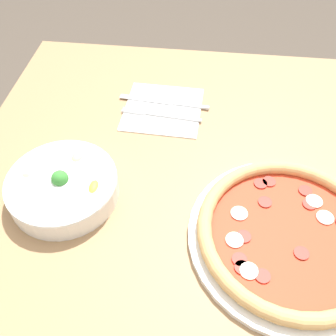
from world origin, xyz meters
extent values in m
plane|color=#4C4238|center=(0.00, 0.00, 0.00)|extent=(8.00, 8.00, 0.00)
cube|color=#99724C|center=(0.00, 0.00, 0.74)|extent=(1.09, 0.89, 0.03)
cylinder|color=olive|center=(0.47, -0.38, 0.36)|extent=(0.06, 0.06, 0.73)
cylinder|color=olive|center=(0.47, 0.38, 0.36)|extent=(0.06, 0.06, 0.73)
cylinder|color=white|center=(-0.06, -0.22, 0.77)|extent=(0.36, 0.36, 0.01)
torus|color=tan|center=(-0.06, -0.22, 0.78)|extent=(0.33, 0.33, 0.03)
cylinder|color=red|center=(-0.06, -0.22, 0.77)|extent=(0.29, 0.29, 0.01)
cylinder|color=maroon|center=(0.05, -0.17, 0.78)|extent=(0.03, 0.03, 0.00)
cylinder|color=maroon|center=(0.04, -0.25, 0.78)|extent=(0.03, 0.03, 0.00)
cylinder|color=maroon|center=(0.06, -0.19, 0.78)|extent=(0.03, 0.03, 0.00)
cylinder|color=maroon|center=(0.01, -0.26, 0.78)|extent=(0.03, 0.03, 0.00)
cylinder|color=maroon|center=(-0.07, -0.14, 0.78)|extent=(0.03, 0.03, 0.00)
cylinder|color=maroon|center=(-0.13, -0.13, 0.78)|extent=(0.03, 0.03, 0.00)
cylinder|color=maroon|center=(-0.14, -0.16, 0.78)|extent=(0.03, 0.03, 0.00)
cylinder|color=maroon|center=(-0.10, -0.23, 0.78)|extent=(0.03, 0.03, 0.00)
cylinder|color=maroon|center=(-0.12, -0.13, 0.78)|extent=(0.03, 0.03, 0.00)
cylinder|color=maroon|center=(0.01, -0.18, 0.78)|extent=(0.03, 0.03, 0.00)
ellipsoid|color=silver|center=(-0.08, -0.12, 0.78)|extent=(0.03, 0.03, 0.01)
ellipsoid|color=silver|center=(-0.03, -0.13, 0.78)|extent=(0.03, 0.03, 0.01)
ellipsoid|color=silver|center=(0.02, -0.27, 0.78)|extent=(0.03, 0.03, 0.01)
ellipsoid|color=silver|center=(-0.14, -0.14, 0.78)|extent=(0.03, 0.03, 0.01)
ellipsoid|color=silver|center=(-0.02, -0.28, 0.78)|extent=(0.03, 0.03, 0.01)
cylinder|color=white|center=(-0.01, 0.21, 0.78)|extent=(0.21, 0.21, 0.05)
torus|color=white|center=(-0.01, 0.21, 0.80)|extent=(0.21, 0.21, 0.01)
ellipsoid|color=tan|center=(-0.08, 0.16, 0.80)|extent=(0.04, 0.04, 0.02)
ellipsoid|color=tan|center=(0.03, 0.24, 0.79)|extent=(0.04, 0.04, 0.02)
ellipsoid|color=#998466|center=(-0.01, 0.28, 0.80)|extent=(0.03, 0.04, 0.02)
ellipsoid|color=tan|center=(0.05, 0.19, 0.80)|extent=(0.04, 0.03, 0.02)
ellipsoid|color=#998466|center=(-0.06, 0.16, 0.80)|extent=(0.03, 0.04, 0.02)
sphere|color=#388433|center=(-0.01, 0.21, 0.81)|extent=(0.03, 0.03, 0.03)
ellipsoid|color=yellow|center=(-0.02, 0.14, 0.80)|extent=(0.04, 0.02, 0.02)
cube|color=white|center=(0.27, 0.05, 0.76)|extent=(0.19, 0.19, 0.00)
cube|color=silver|center=(0.24, 0.02, 0.76)|extent=(0.02, 0.14, 0.00)
cube|color=silver|center=(0.26, 0.12, 0.76)|extent=(0.01, 0.06, 0.00)
cube|color=silver|center=(0.25, 0.12, 0.76)|extent=(0.01, 0.06, 0.00)
cube|color=silver|center=(0.25, 0.12, 0.76)|extent=(0.01, 0.06, 0.00)
cube|color=silver|center=(0.24, 0.12, 0.76)|extent=(0.01, 0.06, 0.00)
cube|color=silver|center=(0.29, -0.02, 0.76)|extent=(0.02, 0.09, 0.01)
cube|color=silver|center=(0.30, 0.09, 0.76)|extent=(0.03, 0.13, 0.00)
camera|label=1|loc=(-0.43, -0.04, 1.35)|focal=40.00mm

